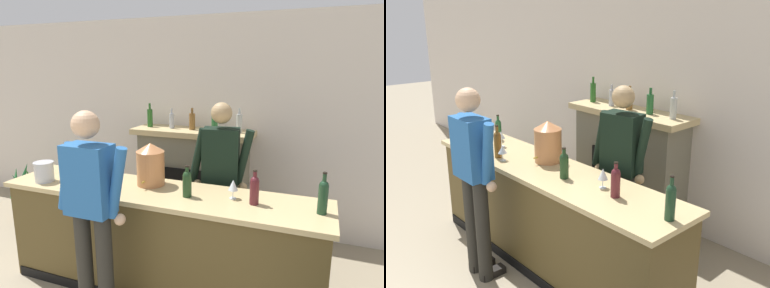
% 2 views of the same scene
% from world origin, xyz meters
% --- Properties ---
extents(wall_back_panel, '(12.00, 0.07, 2.75)m').
position_xyz_m(wall_back_panel, '(0.00, 4.37, 1.38)').
color(wall_back_panel, silver).
rests_on(wall_back_panel, ground_plane).
extents(bar_counter, '(3.03, 0.67, 1.01)m').
position_xyz_m(bar_counter, '(0.18, 2.75, 0.51)').
color(bar_counter, brown).
rests_on(bar_counter, ground_plane).
extents(fireplace_stone, '(1.55, 0.52, 1.65)m').
position_xyz_m(fireplace_stone, '(-0.00, 4.11, 0.68)').
color(fireplace_stone, slate).
rests_on(fireplace_stone, ground_plane).
extents(potted_plant_corner, '(0.46, 0.47, 0.79)m').
position_xyz_m(potted_plant_corner, '(-2.32, 3.55, 0.38)').
color(potted_plant_corner, '#A25F39').
rests_on(potted_plant_corner, ground_plane).
extents(person_customer, '(0.66, 0.30, 1.80)m').
position_xyz_m(person_customer, '(-0.10, 2.14, 1.00)').
color(person_customer, '#2C2A24').
rests_on(person_customer, ground_plane).
extents(person_bartender, '(0.65, 0.35, 1.78)m').
position_xyz_m(person_bartender, '(0.60, 3.31, 0.99)').
color(person_bartender, '#393C3C').
rests_on(person_bartender, ground_plane).
extents(copper_dispenser, '(0.27, 0.31, 0.41)m').
position_xyz_m(copper_dispenser, '(0.04, 2.88, 1.21)').
color(copper_dispenser, '#C87E4C').
rests_on(copper_dispenser, bar_counter).
extents(ice_bucket_steel, '(0.19, 0.19, 0.20)m').
position_xyz_m(ice_bucket_steel, '(-0.99, 2.59, 1.11)').
color(ice_bucket_steel, silver).
rests_on(ice_bucket_steel, bar_counter).
extents(wine_bottle_riesling_slim, '(0.08, 0.08, 0.28)m').
position_xyz_m(wine_bottle_riesling_slim, '(0.48, 2.71, 1.14)').
color(wine_bottle_riesling_slim, '#1C381B').
rests_on(wine_bottle_riesling_slim, bar_counter).
extents(wine_bottle_port_short, '(0.07, 0.07, 0.33)m').
position_xyz_m(wine_bottle_port_short, '(1.57, 2.75, 1.16)').
color(wine_bottle_port_short, '#1A3922').
rests_on(wine_bottle_port_short, bar_counter).
extents(wine_bottle_chardonnay_pale, '(0.08, 0.08, 0.29)m').
position_xyz_m(wine_bottle_chardonnay_pale, '(1.05, 2.75, 1.14)').
color(wine_bottle_chardonnay_pale, '#521C22').
rests_on(wine_bottle_chardonnay_pale, bar_counter).
extents(wine_bottle_cabernet_heavy, '(0.07, 0.07, 0.29)m').
position_xyz_m(wine_bottle_cabernet_heavy, '(-0.93, 2.92, 1.14)').
color(wine_bottle_cabernet_heavy, '#1F5029').
rests_on(wine_bottle_cabernet_heavy, bar_counter).
extents(wine_bottle_rose_blush, '(0.07, 0.07, 0.33)m').
position_xyz_m(wine_bottle_rose_blush, '(-0.39, 2.58, 1.16)').
color(wine_bottle_rose_blush, brown).
rests_on(wine_bottle_rose_blush, bar_counter).
extents(wine_glass_mid_counter, '(0.09, 0.09, 0.15)m').
position_xyz_m(wine_glass_mid_counter, '(-0.28, 2.56, 1.12)').
color(wine_glass_mid_counter, silver).
rests_on(wine_glass_mid_counter, bar_counter).
extents(wine_glass_near_bucket, '(0.08, 0.08, 0.17)m').
position_xyz_m(wine_glass_near_bucket, '(-0.67, 2.79, 1.13)').
color(wine_glass_near_bucket, silver).
rests_on(wine_glass_near_bucket, bar_counter).
extents(wine_glass_front_right, '(0.08, 0.08, 0.17)m').
position_xyz_m(wine_glass_front_right, '(0.86, 2.80, 1.13)').
color(wine_glass_front_right, silver).
rests_on(wine_glass_front_right, bar_counter).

